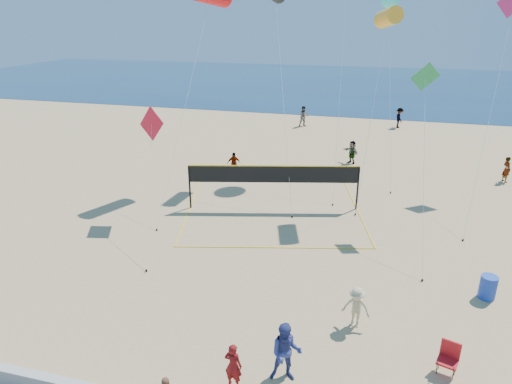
% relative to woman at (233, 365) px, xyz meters
% --- Properties ---
extents(ground, '(120.00, 120.00, 0.00)m').
position_rel_woman_xyz_m(ground, '(0.44, 1.35, -0.74)').
color(ground, tan).
rests_on(ground, ground).
extents(ocean, '(140.00, 50.00, 0.03)m').
position_rel_woman_xyz_m(ocean, '(0.44, 63.35, -0.73)').
color(ocean, '#102D4E').
rests_on(ocean, ground).
extents(woman, '(0.58, 0.41, 1.48)m').
position_rel_woman_xyz_m(woman, '(0.00, 0.00, 0.00)').
color(woman, maroon).
rests_on(woman, ground).
extents(bystander_a, '(1.06, 0.89, 1.93)m').
position_rel_woman_xyz_m(bystander_a, '(1.41, 0.67, 0.22)').
color(bystander_a, navy).
rests_on(bystander_a, ground).
extents(bystander_b, '(1.06, 0.70, 1.52)m').
position_rel_woman_xyz_m(bystander_b, '(3.27, 3.73, 0.02)').
color(bystander_b, '#CEB989').
rests_on(bystander_b, ground).
extents(far_person_0, '(0.98, 0.72, 1.55)m').
position_rel_woman_xyz_m(far_person_0, '(-5.68, 18.03, 0.03)').
color(far_person_0, gray).
rests_on(far_person_0, ground).
extents(far_person_1, '(1.40, 1.50, 1.68)m').
position_rel_woman_xyz_m(far_person_1, '(1.86, 22.60, 0.10)').
color(far_person_1, gray).
rests_on(far_person_1, ground).
extents(far_person_2, '(0.62, 0.72, 1.68)m').
position_rel_woman_xyz_m(far_person_2, '(11.77, 21.19, 0.10)').
color(far_person_2, gray).
rests_on(far_person_2, ground).
extents(far_person_3, '(1.16, 1.06, 1.94)m').
position_rel_woman_xyz_m(far_person_3, '(-3.41, 33.24, 0.23)').
color(far_person_3, gray).
rests_on(far_person_3, ground).
extents(far_person_4, '(0.98, 1.35, 1.88)m').
position_rel_woman_xyz_m(far_person_4, '(5.46, 35.06, 0.20)').
color(far_person_4, gray).
rests_on(far_person_4, ground).
extents(camp_chair, '(0.71, 0.83, 1.19)m').
position_rel_woman_xyz_m(camp_chair, '(6.11, 2.18, -0.13)').
color(camp_chair, red).
rests_on(camp_chair, ground).
extents(trash_barrel, '(0.79, 0.79, 0.94)m').
position_rel_woman_xyz_m(trash_barrel, '(8.07, 6.76, -0.27)').
color(trash_barrel, '#1A3DAE').
rests_on(trash_barrel, ground).
extents(volleyball_net, '(11.44, 11.33, 2.54)m').
position_rel_woman_xyz_m(volleyball_net, '(-1.81, 13.07, 1.01)').
color(volleyball_net, black).
rests_on(volleyball_net, ground).
extents(kite_2, '(1.51, 3.60, 10.59)m').
position_rel_woman_xyz_m(kite_2, '(3.44, 15.75, 9.27)').
color(kite_2, yellow).
rests_on(kite_2, ground).
extents(kite_3, '(3.09, 6.08, 5.96)m').
position_rel_woman_xyz_m(kite_3, '(-7.58, 10.53, 4.08)').
color(kite_3, red).
rests_on(kite_3, ground).
extents(kite_4, '(1.32, 6.44, 8.11)m').
position_rel_woman_xyz_m(kite_4, '(5.42, 13.04, 6.13)').
color(kite_4, green).
rests_on(kite_4, ground).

